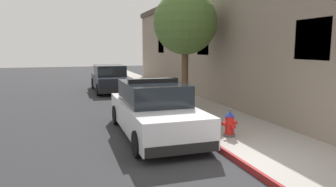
% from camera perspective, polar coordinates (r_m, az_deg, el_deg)
% --- Properties ---
extents(ground_plane, '(29.58, 60.00, 0.20)m').
position_cam_1_polar(ground_plane, '(15.79, -21.62, -1.98)').
color(ground_plane, '#2B2B2D').
extents(sidewalk_pavement, '(2.68, 60.00, 0.14)m').
position_cam_1_polar(sidewalk_pavement, '(16.47, -0.37, -0.38)').
color(sidewalk_pavement, '#9E9991').
rests_on(sidewalk_pavement, ground).
extents(curb_painted_edge, '(0.08, 60.00, 0.14)m').
position_cam_1_polar(curb_painted_edge, '(16.12, -5.06, -0.61)').
color(curb_painted_edge, maroon).
rests_on(curb_painted_edge, ground).
extents(storefront_building, '(6.35, 25.45, 5.44)m').
position_cam_1_polar(storefront_building, '(16.72, 16.08, 8.56)').
color(storefront_building, gray).
rests_on(storefront_building, ground).
extents(police_cruiser, '(1.94, 4.84, 1.68)m').
position_cam_1_polar(police_cruiser, '(9.18, -2.59, -3.08)').
color(police_cruiser, white).
rests_on(police_cruiser, ground).
extents(parked_car_silver_ahead, '(1.94, 4.84, 1.56)m').
position_cam_1_polar(parked_car_silver_ahead, '(19.00, -10.56, 2.66)').
color(parked_car_silver_ahead, black).
rests_on(parked_car_silver_ahead, ground).
extents(fire_hydrant, '(0.44, 0.40, 0.76)m').
position_cam_1_polar(fire_hydrant, '(8.77, 11.23, -5.48)').
color(fire_hydrant, '#4C4C51').
rests_on(fire_hydrant, sidewalk_pavement).
extents(street_tree, '(2.61, 2.61, 4.75)m').
position_cam_1_polar(street_tree, '(13.04, 3.18, 12.74)').
color(street_tree, brown).
rests_on(street_tree, sidewalk_pavement).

